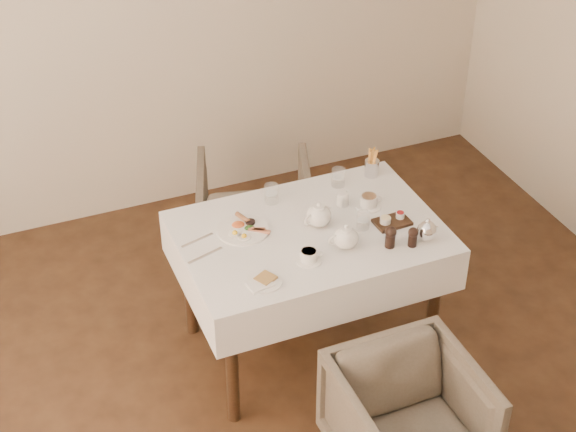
% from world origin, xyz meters
% --- Properties ---
extents(table, '(1.28, 0.88, 0.75)m').
position_xyz_m(table, '(0.29, 0.86, 0.64)').
color(table, black).
rests_on(table, ground).
extents(armchair_near, '(0.61, 0.63, 0.57)m').
position_xyz_m(armchair_near, '(0.39, -0.04, 0.29)').
color(armchair_near, brown).
rests_on(armchair_near, ground).
extents(armchair_far, '(0.84, 0.85, 0.61)m').
position_xyz_m(armchair_far, '(0.32, 1.71, 0.31)').
color(armchair_far, brown).
rests_on(armchair_far, ground).
extents(breakfast_plate, '(0.26, 0.26, 0.03)m').
position_xyz_m(breakfast_plate, '(-0.01, 0.99, 0.76)').
color(breakfast_plate, white).
rests_on(breakfast_plate, table).
extents(side_plate, '(0.17, 0.17, 0.02)m').
position_xyz_m(side_plate, '(-0.06, 0.57, 0.76)').
color(side_plate, white).
rests_on(side_plate, table).
extents(teapot_centre, '(0.21, 0.19, 0.14)m').
position_xyz_m(teapot_centre, '(0.35, 0.88, 0.82)').
color(teapot_centre, white).
rests_on(teapot_centre, table).
extents(teapot_front, '(0.17, 0.13, 0.13)m').
position_xyz_m(teapot_front, '(0.40, 0.67, 0.82)').
color(teapot_front, white).
rests_on(teapot_front, table).
extents(creamer, '(0.06, 0.06, 0.07)m').
position_xyz_m(creamer, '(0.54, 1.00, 0.79)').
color(creamer, white).
rests_on(creamer, table).
extents(teacup_near, '(0.12, 0.12, 0.06)m').
position_xyz_m(teacup_near, '(0.19, 0.64, 0.78)').
color(teacup_near, white).
rests_on(teacup_near, table).
extents(teacup_far, '(0.13, 0.13, 0.07)m').
position_xyz_m(teacup_far, '(0.65, 0.94, 0.79)').
color(teacup_far, white).
rests_on(teacup_far, table).
extents(glass_left, '(0.08, 0.08, 0.10)m').
position_xyz_m(glass_left, '(0.21, 1.16, 0.81)').
color(glass_left, silver).
rests_on(glass_left, table).
extents(glass_mid, '(0.07, 0.07, 0.09)m').
position_xyz_m(glass_mid, '(0.54, 0.78, 0.80)').
color(glass_mid, silver).
rests_on(glass_mid, table).
extents(glass_right, '(0.09, 0.09, 0.10)m').
position_xyz_m(glass_right, '(0.59, 1.17, 0.80)').
color(glass_right, silver).
rests_on(glass_right, table).
extents(condiment_board, '(0.18, 0.12, 0.04)m').
position_xyz_m(condiment_board, '(0.69, 0.76, 0.77)').
color(condiment_board, black).
rests_on(condiment_board, table).
extents(pepper_mill_left, '(0.07, 0.07, 0.11)m').
position_xyz_m(pepper_mill_left, '(0.60, 0.60, 0.81)').
color(pepper_mill_left, black).
rests_on(pepper_mill_left, table).
extents(pepper_mill_right, '(0.06, 0.06, 0.10)m').
position_xyz_m(pepper_mill_right, '(0.70, 0.56, 0.81)').
color(pepper_mill_right, black).
rests_on(pepper_mill_right, table).
extents(silver_pot, '(0.13, 0.11, 0.12)m').
position_xyz_m(silver_pot, '(0.78, 0.58, 0.82)').
color(silver_pot, white).
rests_on(silver_pot, table).
extents(fries_cup, '(0.08, 0.08, 0.16)m').
position_xyz_m(fries_cup, '(0.80, 1.20, 0.83)').
color(fries_cup, silver).
rests_on(fries_cup, table).
extents(cutlery_fork, '(0.18, 0.06, 0.00)m').
position_xyz_m(cutlery_fork, '(-0.24, 0.99, 0.76)').
color(cutlery_fork, silver).
rests_on(cutlery_fork, table).
extents(cutlery_knife, '(0.19, 0.07, 0.00)m').
position_xyz_m(cutlery_knife, '(-0.24, 0.86, 0.76)').
color(cutlery_knife, silver).
rests_on(cutlery_knife, table).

